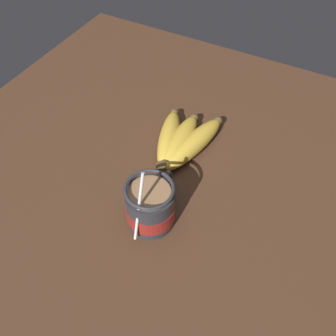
% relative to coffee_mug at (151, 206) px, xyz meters
% --- Properties ---
extents(table, '(1.02, 1.02, 0.04)m').
position_rel_coffee_mug_xyz_m(table, '(0.08, 0.01, -0.06)').
color(table, '#422819').
rests_on(table, ground).
extents(coffee_mug, '(0.13, 0.09, 0.15)m').
position_rel_coffee_mug_xyz_m(coffee_mug, '(0.00, 0.00, 0.00)').
color(coffee_mug, '#28282D').
rests_on(coffee_mug, table).
extents(banana_bunch, '(0.21, 0.14, 0.04)m').
position_rel_coffee_mug_xyz_m(banana_bunch, '(0.18, 0.03, -0.02)').
color(banana_bunch, '#4C381E').
rests_on(banana_bunch, table).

